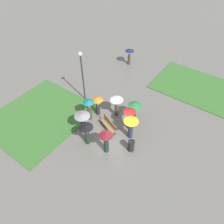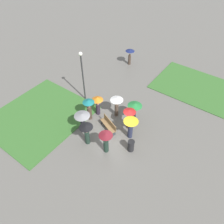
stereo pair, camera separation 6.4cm
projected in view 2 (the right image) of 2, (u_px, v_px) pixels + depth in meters
ground_plane at (111, 134)px, 16.78m from camera, size 90.00×90.00×0.00m
lawn_patch_near at (40, 116)px, 18.17m from camera, size 6.93×7.71×0.06m
lawn_patch_far at (203, 89)px, 20.72m from camera, size 8.97×5.60×0.06m
park_bench at (109, 125)px, 16.87m from camera, size 1.76×1.04×0.90m
lamp_post at (82, 71)px, 17.71m from camera, size 0.32×0.32×4.68m
trash_bin at (131, 146)px, 15.42m from camera, size 0.51×0.51×0.94m
crowd_person_maroon at (106, 140)px, 14.83m from camera, size 0.97×0.97×1.89m
crowd_person_grey at (82, 119)px, 16.17m from camera, size 1.18×1.18×1.81m
crowd_person_white at (117, 103)px, 17.34m from camera, size 1.04×1.04×1.88m
crowd_person_orange at (98, 103)px, 17.58m from camera, size 0.92×0.92×1.77m
crowd_person_teal at (89, 107)px, 17.16m from camera, size 0.92×0.92×1.96m
crowd_person_green at (135, 107)px, 16.89m from camera, size 1.14×1.14×1.81m
crowd_person_yellow at (131, 125)px, 15.74m from camera, size 1.09×1.09×1.87m
crowd_person_red at (129, 116)px, 16.45m from camera, size 0.95×0.95×1.89m
crowd_person_black at (87, 131)px, 15.34m from camera, size 0.99×0.99×1.89m
lone_walker_far_path at (130, 54)px, 23.12m from camera, size 0.95×0.95×1.76m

